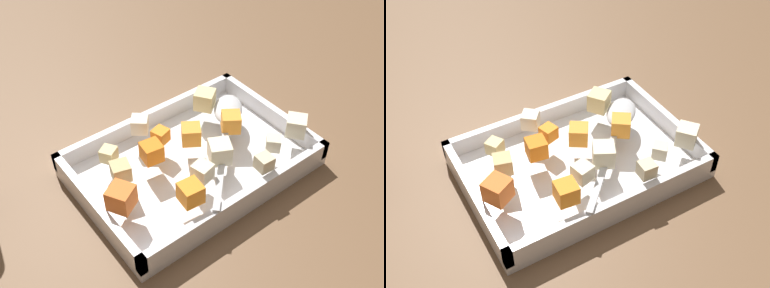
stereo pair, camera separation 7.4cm
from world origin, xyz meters
The scene contains 18 objects.
ground_plane centered at (0.00, 0.00, 0.00)m, with size 4.00×4.00×0.00m, color brown.
baking_dish centered at (0.01, -0.01, 0.01)m, with size 0.36×0.25×0.05m.
carrot_chunk_corner_ne centered at (0.09, -0.02, 0.06)m, with size 0.03×0.03×0.03m, color orange.
carrot_chunk_under_handle centered at (-0.02, 0.03, 0.06)m, with size 0.02×0.02×0.02m, color orange.
carrot_chunk_heap_top centered at (-0.13, -0.05, 0.06)m, with size 0.03×0.03×0.03m, color orange.
carrot_chunk_near_spoon centered at (-0.05, -0.10, 0.06)m, with size 0.03×0.03×0.03m, color orange.
carrot_chunk_center centered at (-0.05, 0.01, 0.06)m, with size 0.03×0.03×0.03m, color orange.
carrot_chunk_far_left centered at (0.02, 0.00, 0.06)m, with size 0.03×0.03×0.03m, color orange.
potato_chunk_mid_left centered at (0.07, -0.11, 0.06)m, with size 0.02×0.02×0.02m, color beige.
potato_chunk_near_right centered at (0.09, 0.05, 0.06)m, with size 0.03×0.03×0.03m, color #E0CC89.
potato_chunk_near_left centered at (0.03, -0.06, 0.06)m, with size 0.03×0.03×0.03m, color beige.
potato_chunk_back_center centered at (-0.10, 0.04, 0.06)m, with size 0.02×0.02×0.02m, color #E0CC89.
potato_chunk_mid_right centered at (-0.11, 0.00, 0.06)m, with size 0.03×0.03×0.03m, color tan.
potato_chunk_far_right centered at (-0.01, -0.07, 0.06)m, with size 0.03×0.03×0.03m, color beige.
potato_chunk_rim_edge centered at (0.17, -0.09, 0.06)m, with size 0.03×0.03×0.03m, color beige.
parsnip_chunk_corner_sw centered at (-0.03, 0.07, 0.06)m, with size 0.03×0.03×0.03m, color silver.
parsnip_chunk_corner_se centered at (0.11, -0.09, 0.06)m, with size 0.02×0.02×0.02m, color beige.
serving_spoon centered at (0.10, 0.01, 0.06)m, with size 0.20×0.20×0.02m.
Camera 1 is at (-0.33, -0.45, 0.56)m, focal length 45.17 mm.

